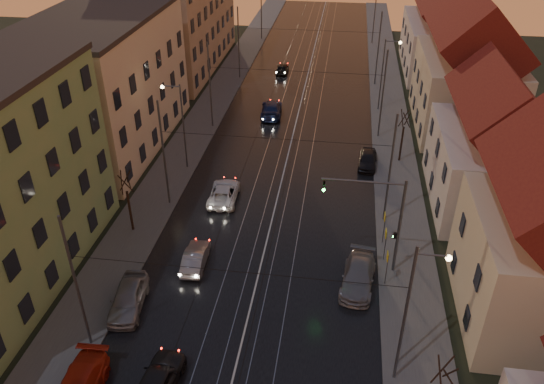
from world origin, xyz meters
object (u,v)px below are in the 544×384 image
at_px(driving_car_0, 157,382).
at_px(driving_car_1, 196,257).
at_px(traffic_light_mast, 385,214).
at_px(driving_car_3, 271,109).
at_px(driving_car_4, 282,68).
at_px(driving_car_2, 224,193).
at_px(parked_right_1, 358,276).
at_px(parked_left_3, 128,298).
at_px(parked_right_2, 368,160).
at_px(street_lamp_2, 179,119).
at_px(street_lamp_3, 385,68).
at_px(street_lamp_1, 414,299).

distance_m(driving_car_0, driving_car_1, 10.44).
xyz_separation_m(traffic_light_mast, driving_car_3, (-10.89, 24.88, -3.83)).
bearing_deg(driving_car_4, driving_car_1, 87.48).
bearing_deg(driving_car_2, parked_right_1, 137.85).
distance_m(driving_car_2, driving_car_4, 31.54).
relative_size(driving_car_1, driving_car_3, 0.75).
height_order(driving_car_1, parked_left_3, parked_left_3).
relative_size(parked_left_3, parked_right_2, 1.17).
relative_size(traffic_light_mast, driving_car_3, 1.36).
relative_size(street_lamp_2, parked_left_3, 1.73).
bearing_deg(parked_left_3, parked_right_1, 8.89).
distance_m(street_lamp_2, traffic_light_mast, 20.89).
height_order(street_lamp_3, driving_car_1, street_lamp_3).
distance_m(traffic_light_mast, parked_right_1, 4.45).
xyz_separation_m(driving_car_4, parked_right_1, (10.04, -40.54, 0.10)).
bearing_deg(parked_right_2, traffic_light_mast, -83.95).
height_order(street_lamp_3, parked_right_2, street_lamp_3).
bearing_deg(driving_car_3, parked_left_3, 76.81).
relative_size(driving_car_2, parked_left_3, 1.03).
relative_size(traffic_light_mast, parked_right_1, 1.44).
xyz_separation_m(driving_car_0, driving_car_3, (0.81, 36.51, -0.01)).
distance_m(street_lamp_3, driving_car_1, 32.49).
relative_size(driving_car_0, driving_car_2, 0.97).
bearing_deg(parked_left_3, driving_car_0, -64.20).
distance_m(street_lamp_2, parked_right_2, 17.28).
bearing_deg(driving_car_3, street_lamp_1, 105.38).
relative_size(driving_car_3, parked_right_1, 1.06).
bearing_deg(street_lamp_2, street_lamp_3, 41.31).
xyz_separation_m(street_lamp_1, parked_right_1, (-2.48, 6.27, -4.16)).
height_order(traffic_light_mast, driving_car_4, traffic_light_mast).
xyz_separation_m(traffic_light_mast, driving_car_0, (-11.70, -11.63, -3.81)).
height_order(street_lamp_1, parked_right_2, street_lamp_1).
bearing_deg(street_lamp_1, driving_car_0, -164.15).
bearing_deg(street_lamp_3, parked_right_1, -94.77).
bearing_deg(street_lamp_3, parked_left_3, -116.14).
relative_size(driving_car_4, parked_left_3, 0.80).
distance_m(street_lamp_2, street_lamp_3, 24.24).
bearing_deg(driving_car_1, driving_car_4, -94.70).
bearing_deg(street_lamp_1, driving_car_2, 131.33).
xyz_separation_m(parked_left_3, parked_right_1, (14.12, 4.10, -0.06)).
height_order(traffic_light_mast, driving_car_0, traffic_light_mast).
bearing_deg(parked_right_1, driving_car_0, -129.70).
height_order(driving_car_3, driving_car_4, driving_car_3).
distance_m(street_lamp_3, traffic_light_mast, 28.03).
xyz_separation_m(parked_left_3, parked_right_2, (14.93, 20.52, -0.11)).
height_order(street_lamp_1, parked_right_1, street_lamp_1).
bearing_deg(parked_right_2, driving_car_3, 139.31).
relative_size(driving_car_1, driving_car_2, 0.83).
height_order(street_lamp_2, parked_left_3, street_lamp_2).
relative_size(street_lamp_2, driving_car_2, 1.68).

